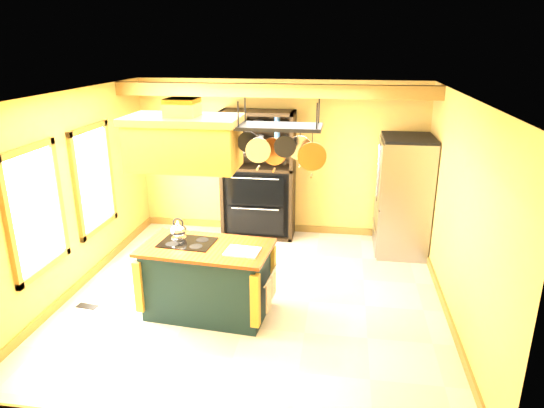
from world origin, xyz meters
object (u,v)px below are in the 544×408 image
(kitchen_island, at_px, (207,279))
(range_hood, at_px, (184,140))
(refrigerator, at_px, (403,198))
(hutch, at_px, (259,188))
(pot_rack, at_px, (280,138))

(kitchen_island, xyz_separation_m, range_hood, (-0.20, -0.00, 1.76))
(refrigerator, distance_m, hutch, 2.44)
(pot_rack, xyz_separation_m, hutch, (-0.74, 2.71, -1.42))
(refrigerator, height_order, hutch, hutch)
(kitchen_island, distance_m, hutch, 2.74)
(hutch, bearing_deg, pot_rack, -74.78)
(kitchen_island, height_order, range_hood, range_hood)
(hutch, bearing_deg, kitchen_island, -93.76)
(range_hood, distance_m, hutch, 3.06)
(kitchen_island, xyz_separation_m, hutch, (0.18, 2.71, 0.39))
(range_hood, bearing_deg, kitchen_island, 0.31)
(pot_rack, relative_size, refrigerator, 0.55)
(kitchen_island, height_order, hutch, hutch)
(kitchen_island, bearing_deg, hutch, 91.20)
(range_hood, height_order, hutch, range_hood)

